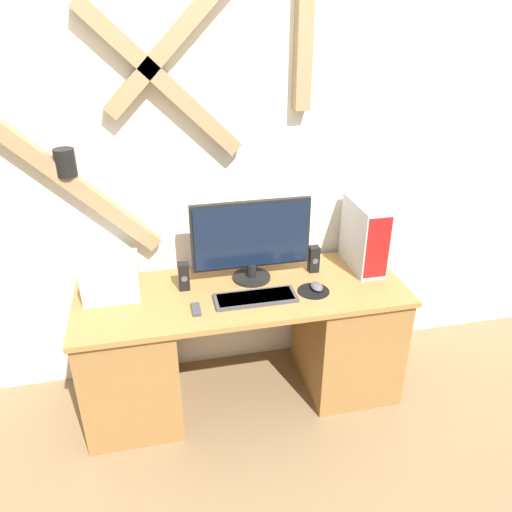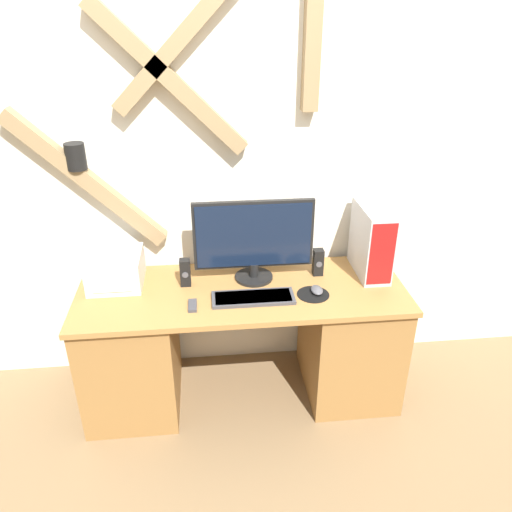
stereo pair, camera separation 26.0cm
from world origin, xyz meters
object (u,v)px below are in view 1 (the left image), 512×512
Objects in this scene: monitor at (251,238)px; keyboard at (256,298)px; speaker_right at (314,259)px; remote_control at (196,309)px; speaker_left at (184,276)px; printer at (111,277)px; mouse at (317,286)px; computer_tower at (365,235)px.

monitor reaches higher than keyboard.
speaker_right is 1.41× the size of remote_control.
printer is at bearing 171.55° from speaker_left.
computer_tower is at bearing 29.90° from mouse.
remote_control is (-0.34, -0.26, -0.24)m from monitor.
mouse is (0.32, -0.20, -0.23)m from monitor.
computer_tower is at bearing 2.06° from speaker_left.
remote_control is (-1.00, -0.26, -0.19)m from computer_tower.
monitor reaches higher than computer_tower.
speaker_left is at bearing -176.88° from speaker_right.
computer_tower is (0.34, 0.20, 0.18)m from mouse.
speaker_right is (0.05, 0.20, 0.06)m from mouse.
speaker_right is (1.12, -0.02, -0.01)m from printer.
keyboard is 0.75m from computer_tower.
speaker_left is 0.74m from speaker_right.
monitor is at bearing -179.24° from speaker_right.
mouse is 0.71m from speaker_left.
monitor is 0.40m from speaker_right.
computer_tower is 1.04m from speaker_left.
keyboard is at bearing -18.52° from printer.
speaker_left is (-1.04, -0.04, -0.12)m from computer_tower.
keyboard is 0.32m from remote_control.
speaker_left is at bearing 151.84° from keyboard.
printer reaches higher than keyboard.
speaker_left is (-0.38, -0.04, -0.17)m from monitor.
keyboard is at bearing -28.16° from speaker_left.
computer_tower is 0.32m from speaker_right.
mouse is at bearing -150.10° from computer_tower.
computer_tower reaches higher than mouse.
speaker_right reaches higher than mouse.
computer_tower is 2.56× the size of speaker_right.
computer_tower is at bearing 18.15° from keyboard.
computer_tower reaches higher than speaker_left.
computer_tower is at bearing -0.60° from speaker_right.
mouse is 1.09m from printer.
remote_control is at bearing -165.24° from computer_tower.
printer is (-1.07, 0.22, 0.07)m from mouse.
monitor reaches higher than remote_control.
keyboard is 2.78× the size of speaker_left.
monitor is 0.44m from mouse.
speaker_right is (0.39, 0.23, 0.07)m from keyboard.
mouse is at bearing -31.68° from monitor.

